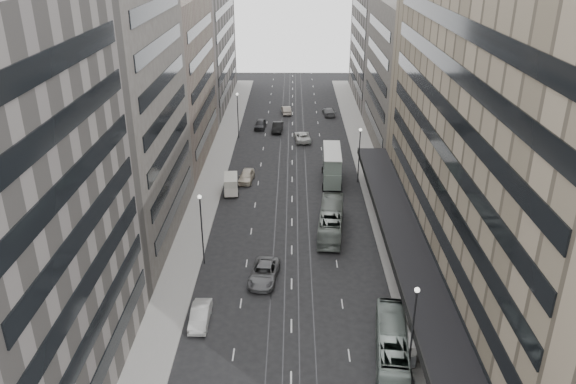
{
  "coord_description": "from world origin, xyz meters",
  "views": [
    {
      "loc": [
        0.06,
        -41.36,
        32.7
      ],
      "look_at": [
        -0.46,
        18.09,
        5.96
      ],
      "focal_mm": 35.0,
      "sensor_mm": 36.0,
      "label": 1
    }
  ],
  "objects_px": {
    "vw_microbus": "(399,341)",
    "bus_far": "(331,220)",
    "double_decker": "(332,165)",
    "panel_van": "(231,184)",
    "bus_near": "(392,345)",
    "sedan_2": "(264,273)",
    "sedan_1": "(200,316)"
  },
  "relations": [
    {
      "from": "vw_microbus",
      "to": "bus_far",
      "type": "bearing_deg",
      "value": 96.43
    },
    {
      "from": "double_decker",
      "to": "panel_van",
      "type": "xyz_separation_m",
      "value": [
        -14.4,
        -4.36,
        -1.21
      ]
    },
    {
      "from": "bus_near",
      "to": "vw_microbus",
      "type": "distance_m",
      "value": 0.95
    },
    {
      "from": "bus_near",
      "to": "bus_far",
      "type": "height_order",
      "value": "bus_far"
    },
    {
      "from": "sedan_2",
      "to": "double_decker",
      "type": "bearing_deg",
      "value": 78.71
    },
    {
      "from": "sedan_2",
      "to": "bus_far",
      "type": "bearing_deg",
      "value": 61.51
    },
    {
      "from": "double_decker",
      "to": "vw_microbus",
      "type": "bearing_deg",
      "value": -82.89
    },
    {
      "from": "bus_near",
      "to": "sedan_2",
      "type": "xyz_separation_m",
      "value": [
        -11.4,
        12.08,
        -0.64
      ]
    },
    {
      "from": "bus_near",
      "to": "sedan_2",
      "type": "distance_m",
      "value": 16.63
    },
    {
      "from": "bus_far",
      "to": "sedan_2",
      "type": "xyz_separation_m",
      "value": [
        -7.67,
        -10.79,
        -0.76
      ]
    },
    {
      "from": "sedan_1",
      "to": "sedan_2",
      "type": "distance_m",
      "value": 9.17
    },
    {
      "from": "bus_far",
      "to": "panel_van",
      "type": "distance_m",
      "value": 17.52
    },
    {
      "from": "bus_far",
      "to": "panel_van",
      "type": "bearing_deg",
      "value": -34.24
    },
    {
      "from": "bus_near",
      "to": "double_decker",
      "type": "relative_size",
      "value": 1.17
    },
    {
      "from": "double_decker",
      "to": "sedan_1",
      "type": "xyz_separation_m",
      "value": [
        -14.32,
        -33.76,
        -1.86
      ]
    },
    {
      "from": "double_decker",
      "to": "sedan_1",
      "type": "distance_m",
      "value": 36.71
    },
    {
      "from": "vw_microbus",
      "to": "sedan_2",
      "type": "xyz_separation_m",
      "value": [
        -12.1,
        11.46,
        -0.49
      ]
    },
    {
      "from": "vw_microbus",
      "to": "sedan_2",
      "type": "distance_m",
      "value": 16.68
    },
    {
      "from": "bus_far",
      "to": "double_decker",
      "type": "height_order",
      "value": "double_decker"
    },
    {
      "from": "bus_far",
      "to": "sedan_2",
      "type": "relative_size",
      "value": 1.91
    },
    {
      "from": "bus_far",
      "to": "double_decker",
      "type": "bearing_deg",
      "value": -87.71
    },
    {
      "from": "sedan_1",
      "to": "sedan_2",
      "type": "relative_size",
      "value": 0.8
    },
    {
      "from": "panel_van",
      "to": "sedan_2",
      "type": "distance_m",
      "value": 22.86
    },
    {
      "from": "bus_far",
      "to": "sedan_2",
      "type": "distance_m",
      "value": 13.26
    },
    {
      "from": "panel_van",
      "to": "bus_far",
      "type": "bearing_deg",
      "value": -45.84
    },
    {
      "from": "bus_near",
      "to": "sedan_1",
      "type": "distance_m",
      "value": 17.68
    },
    {
      "from": "bus_far",
      "to": "double_decker",
      "type": "xyz_separation_m",
      "value": [
        1.04,
        15.71,
        1.05
      ]
    },
    {
      "from": "bus_near",
      "to": "vw_microbus",
      "type": "height_order",
      "value": "bus_near"
    },
    {
      "from": "double_decker",
      "to": "panel_van",
      "type": "height_order",
      "value": "double_decker"
    },
    {
      "from": "bus_far",
      "to": "sedan_1",
      "type": "xyz_separation_m",
      "value": [
        -13.27,
        -18.05,
        -0.81
      ]
    },
    {
      "from": "bus_near",
      "to": "vw_microbus",
      "type": "relative_size",
      "value": 2.34
    },
    {
      "from": "vw_microbus",
      "to": "sedan_2",
      "type": "height_order",
      "value": "vw_microbus"
    }
  ]
}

